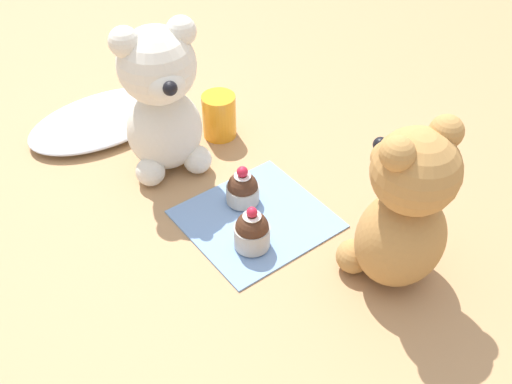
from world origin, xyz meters
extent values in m
plane|color=tan|center=(0.00, 0.00, 0.00)|extent=(4.00, 4.00, 0.00)
cube|color=#7A9ED1|center=(0.00, 0.00, 0.00)|extent=(0.20, 0.19, 0.01)
ellipsoid|color=silver|center=(-0.07, 0.36, 0.01)|extent=(0.27, 0.17, 0.03)
ellipsoid|color=silver|center=(-0.04, 0.20, 0.07)|extent=(0.14, 0.13, 0.14)
sphere|color=silver|center=(-0.04, 0.20, 0.18)|extent=(0.12, 0.12, 0.12)
ellipsoid|color=silver|center=(-0.05, 0.15, 0.18)|extent=(0.07, 0.06, 0.04)
sphere|color=black|center=(-0.05, 0.13, 0.18)|extent=(0.02, 0.02, 0.02)
sphere|color=silver|center=(-0.08, 0.21, 0.23)|extent=(0.04, 0.04, 0.04)
sphere|color=silver|center=(0.01, 0.18, 0.23)|extent=(0.04, 0.04, 0.04)
sphere|color=silver|center=(-0.08, 0.17, 0.02)|extent=(0.05, 0.05, 0.05)
sphere|color=silver|center=(-0.01, 0.15, 0.02)|extent=(0.05, 0.05, 0.05)
ellipsoid|color=#B78447|center=(0.09, -0.20, 0.07)|extent=(0.13, 0.12, 0.14)
sphere|color=#B78447|center=(0.09, -0.20, 0.18)|extent=(0.11, 0.11, 0.11)
ellipsoid|color=#B78447|center=(0.09, -0.15, 0.18)|extent=(0.05, 0.05, 0.04)
sphere|color=black|center=(0.09, -0.14, 0.18)|extent=(0.02, 0.02, 0.02)
sphere|color=#B78447|center=(0.12, -0.20, 0.23)|extent=(0.04, 0.04, 0.04)
sphere|color=#B78447|center=(0.05, -0.19, 0.23)|extent=(0.04, 0.04, 0.04)
sphere|color=#B78447|center=(0.13, -0.16, 0.02)|extent=(0.05, 0.05, 0.05)
sphere|color=#B78447|center=(0.05, -0.16, 0.02)|extent=(0.05, 0.05, 0.05)
cylinder|color=#B2ADA3|center=(0.01, 0.04, 0.02)|extent=(0.05, 0.05, 0.03)
sphere|color=#472819|center=(0.01, 0.04, 0.03)|extent=(0.05, 0.05, 0.05)
cylinder|color=white|center=(0.01, 0.04, 0.05)|extent=(0.03, 0.03, 0.00)
sphere|color=red|center=(0.01, 0.04, 0.06)|extent=(0.02, 0.02, 0.02)
cylinder|color=#B2ADA3|center=(-0.04, -0.04, 0.02)|extent=(0.05, 0.05, 0.03)
sphere|color=#472819|center=(-0.04, -0.04, 0.04)|extent=(0.05, 0.05, 0.05)
cylinder|color=white|center=(-0.04, -0.04, 0.06)|extent=(0.03, 0.03, 0.00)
sphere|color=red|center=(-0.04, -0.04, 0.07)|extent=(0.02, 0.02, 0.02)
cylinder|color=orange|center=(0.08, 0.21, 0.04)|extent=(0.06, 0.06, 0.08)
camera|label=1|loc=(-0.39, -0.51, 0.63)|focal=42.00mm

